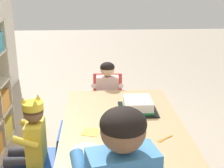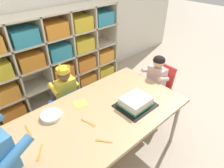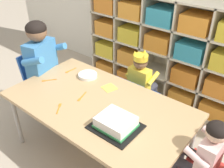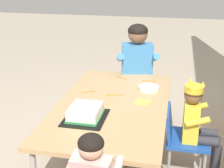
{
  "view_description": "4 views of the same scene",
  "coord_description": "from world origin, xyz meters",
  "px_view_note": "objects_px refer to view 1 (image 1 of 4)",
  "views": [
    {
      "loc": [
        -1.97,
        0.19,
        1.56
      ],
      "look_at": [
        0.2,
        0.07,
        0.83
      ],
      "focal_mm": 51.24,
      "sensor_mm": 36.0,
      "label": 1
    },
    {
      "loc": [
        -0.77,
        -0.99,
        1.73
      ],
      "look_at": [
        0.17,
        0.05,
        0.78
      ],
      "focal_mm": 30.92,
      "sensor_mm": 36.0,
      "label": 2
    },
    {
      "loc": [
        1.09,
        -1.17,
        1.78
      ],
      "look_at": [
        0.13,
        0.02,
        0.8
      ],
      "focal_mm": 39.85,
      "sensor_mm": 36.0,
      "label": 3
    },
    {
      "loc": [
        2.23,
        0.46,
        1.61
      ],
      "look_at": [
        0.18,
        0.03,
        0.82
      ],
      "focal_mm": 51.44,
      "sensor_mm": 36.0,
      "label": 4
    }
  ],
  "objects_px": {
    "activity_table": "(123,132)",
    "child_with_crown": "(29,140)",
    "fork_by_napkin": "(130,137)",
    "paper_plate_stack": "(87,152)",
    "classroom_chair_blue": "(46,159)",
    "birthday_cake_on_tray": "(138,105)",
    "fork_at_table_front_edge": "(164,139)",
    "guest_at_table_side": "(107,94)",
    "classroom_chair_guest_side": "(108,102)"
  },
  "relations": [
    {
      "from": "activity_table",
      "to": "fork_at_table_front_edge",
      "type": "relative_size",
      "value": 13.36
    },
    {
      "from": "fork_by_napkin",
      "to": "paper_plate_stack",
      "type": "bearing_deg",
      "value": 18.19
    },
    {
      "from": "classroom_chair_guest_side",
      "to": "birthday_cake_on_tray",
      "type": "height_order",
      "value": "birthday_cake_on_tray"
    },
    {
      "from": "fork_at_table_front_edge",
      "to": "fork_by_napkin",
      "type": "bearing_deg",
      "value": 134.35
    },
    {
      "from": "guest_at_table_side",
      "to": "fork_at_table_front_edge",
      "type": "distance_m",
      "value": 1.08
    },
    {
      "from": "activity_table",
      "to": "classroom_chair_blue",
      "type": "xyz_separation_m",
      "value": [
        0.0,
        0.54,
        -0.2
      ]
    },
    {
      "from": "classroom_chair_blue",
      "to": "fork_by_napkin",
      "type": "height_order",
      "value": "fork_by_napkin"
    },
    {
      "from": "child_with_crown",
      "to": "birthday_cake_on_tray",
      "type": "distance_m",
      "value": 0.84
    },
    {
      "from": "guest_at_table_side",
      "to": "fork_by_napkin",
      "type": "relative_size",
      "value": 5.83
    },
    {
      "from": "activity_table",
      "to": "paper_plate_stack",
      "type": "relative_size",
      "value": 8.49
    },
    {
      "from": "birthday_cake_on_tray",
      "to": "fork_at_table_front_edge",
      "type": "relative_size",
      "value": 2.94
    },
    {
      "from": "activity_table",
      "to": "child_with_crown",
      "type": "distance_m",
      "value": 0.65
    },
    {
      "from": "guest_at_table_side",
      "to": "birthday_cake_on_tray",
      "type": "relative_size",
      "value": 2.48
    },
    {
      "from": "child_with_crown",
      "to": "fork_by_napkin",
      "type": "distance_m",
      "value": 0.7
    },
    {
      "from": "child_with_crown",
      "to": "fork_by_napkin",
      "type": "xyz_separation_m",
      "value": [
        -0.16,
        -0.67,
        0.08
      ]
    },
    {
      "from": "fork_by_napkin",
      "to": "fork_at_table_front_edge",
      "type": "xyz_separation_m",
      "value": [
        -0.03,
        -0.22,
        -0.0
      ]
    },
    {
      "from": "classroom_chair_blue",
      "to": "fork_at_table_front_edge",
      "type": "relative_size",
      "value": 5.17
    },
    {
      "from": "birthday_cake_on_tray",
      "to": "fork_at_table_front_edge",
      "type": "bearing_deg",
      "value": -167.41
    },
    {
      "from": "paper_plate_stack",
      "to": "fork_at_table_front_edge",
      "type": "distance_m",
      "value": 0.51
    },
    {
      "from": "birthday_cake_on_tray",
      "to": "fork_by_napkin",
      "type": "height_order",
      "value": "birthday_cake_on_tray"
    },
    {
      "from": "classroom_chair_blue",
      "to": "child_with_crown",
      "type": "bearing_deg",
      "value": -89.97
    },
    {
      "from": "fork_at_table_front_edge",
      "to": "classroom_chair_blue",
      "type": "bearing_deg",
      "value": 129.74
    },
    {
      "from": "classroom_chair_blue",
      "to": "child_with_crown",
      "type": "distance_m",
      "value": 0.18
    },
    {
      "from": "guest_at_table_side",
      "to": "birthday_cake_on_tray",
      "type": "height_order",
      "value": "guest_at_table_side"
    },
    {
      "from": "child_with_crown",
      "to": "paper_plate_stack",
      "type": "distance_m",
      "value": 0.54
    },
    {
      "from": "fork_by_napkin",
      "to": "fork_at_table_front_edge",
      "type": "distance_m",
      "value": 0.22
    },
    {
      "from": "activity_table",
      "to": "child_with_crown",
      "type": "xyz_separation_m",
      "value": [
        0.0,
        0.64,
        -0.04
      ]
    },
    {
      "from": "child_with_crown",
      "to": "guest_at_table_side",
      "type": "relative_size",
      "value": 1.01
    },
    {
      "from": "activity_table",
      "to": "paper_plate_stack",
      "type": "xyz_separation_m",
      "value": [
        -0.34,
        0.24,
        0.05
      ]
    },
    {
      "from": "classroom_chair_guest_side",
      "to": "fork_at_table_front_edge",
      "type": "height_order",
      "value": "classroom_chair_guest_side"
    },
    {
      "from": "child_with_crown",
      "to": "birthday_cake_on_tray",
      "type": "relative_size",
      "value": 2.49
    },
    {
      "from": "classroom_chair_blue",
      "to": "fork_at_table_front_edge",
      "type": "bearing_deg",
      "value": 76.73
    },
    {
      "from": "classroom_chair_guest_side",
      "to": "birthday_cake_on_tray",
      "type": "distance_m",
      "value": 0.72
    },
    {
      "from": "guest_at_table_side",
      "to": "paper_plate_stack",
      "type": "relative_size",
      "value": 4.63
    },
    {
      "from": "paper_plate_stack",
      "to": "fork_by_napkin",
      "type": "height_order",
      "value": "paper_plate_stack"
    },
    {
      "from": "classroom_chair_blue",
      "to": "paper_plate_stack",
      "type": "bearing_deg",
      "value": 41.06
    },
    {
      "from": "fork_at_table_front_edge",
      "to": "paper_plate_stack",
      "type": "bearing_deg",
      "value": 161.02
    },
    {
      "from": "birthday_cake_on_tray",
      "to": "activity_table",
      "type": "bearing_deg",
      "value": 154.75
    },
    {
      "from": "classroom_chair_blue",
      "to": "paper_plate_stack",
      "type": "height_order",
      "value": "paper_plate_stack"
    },
    {
      "from": "classroom_chair_guest_side",
      "to": "fork_by_napkin",
      "type": "distance_m",
      "value": 1.12
    },
    {
      "from": "activity_table",
      "to": "fork_at_table_front_edge",
      "type": "height_order",
      "value": "fork_at_table_front_edge"
    },
    {
      "from": "child_with_crown",
      "to": "activity_table",
      "type": "bearing_deg",
      "value": 90.18
    },
    {
      "from": "child_with_crown",
      "to": "fork_by_napkin",
      "type": "bearing_deg",
      "value": 77.24
    },
    {
      "from": "guest_at_table_side",
      "to": "birthday_cake_on_tray",
      "type": "xyz_separation_m",
      "value": [
        -0.55,
        -0.21,
        0.11
      ]
    },
    {
      "from": "activity_table",
      "to": "paper_plate_stack",
      "type": "bearing_deg",
      "value": 144.69
    },
    {
      "from": "activity_table",
      "to": "guest_at_table_side",
      "type": "distance_m",
      "value": 0.85
    },
    {
      "from": "classroom_chair_blue",
      "to": "fork_by_napkin",
      "type": "relative_size",
      "value": 4.14
    },
    {
      "from": "classroom_chair_blue",
      "to": "guest_at_table_side",
      "type": "relative_size",
      "value": 0.71
    },
    {
      "from": "birthday_cake_on_tray",
      "to": "fork_at_table_front_edge",
      "type": "xyz_separation_m",
      "value": [
        -0.48,
        -0.11,
        -0.04
      ]
    },
    {
      "from": "child_with_crown",
      "to": "paper_plate_stack",
      "type": "height_order",
      "value": "child_with_crown"
    }
  ]
}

